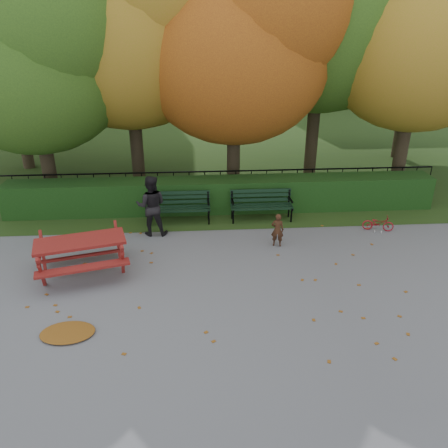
{
  "coord_description": "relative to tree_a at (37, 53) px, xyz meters",
  "views": [
    {
      "loc": [
        -0.81,
        -8.06,
        5.23
      ],
      "look_at": [
        -0.17,
        1.22,
        1.0
      ],
      "focal_mm": 35.0,
      "sensor_mm": 36.0,
      "label": 1
    }
  ],
  "objects": [
    {
      "name": "building_right",
      "position": [
        13.19,
        22.42,
        1.48
      ],
      "size": [
        9.0,
        6.0,
        12.0
      ],
      "primitive_type": "cube",
      "color": "tan",
      "rests_on": "ground"
    },
    {
      "name": "iron_fence",
      "position": [
        5.19,
        -0.28,
        -3.98
      ],
      "size": [
        14.0,
        0.04,
        1.02
      ],
      "color": "black",
      "rests_on": "ground"
    },
    {
      "name": "tree_c",
      "position": [
        6.02,
        0.38,
        0.3
      ],
      "size": [
        6.3,
        6.0,
        8.0
      ],
      "color": "#2D2219",
      "rests_on": "ground"
    },
    {
      "name": "tree_e",
      "position": [
        11.71,
        0.19,
        0.56
      ],
      "size": [
        6.09,
        5.8,
        8.16
      ],
      "color": "#2D2219",
      "rests_on": "ground"
    },
    {
      "name": "tree_b",
      "position": [
        2.74,
        1.17,
        0.88
      ],
      "size": [
        6.72,
        6.4,
        8.79
      ],
      "color": "#2D2219",
      "rests_on": "ground"
    },
    {
      "name": "hedge",
      "position": [
        5.19,
        -1.08,
        -4.02
      ],
      "size": [
        13.0,
        0.9,
        1.0
      ],
      "primitive_type": "cube",
      "color": "black",
      "rests_on": "ground"
    },
    {
      "name": "tree_d",
      "position": [
        9.07,
        1.65,
        1.46
      ],
      "size": [
        7.14,
        6.8,
        9.58
      ],
      "color": "#2D2219",
      "rests_on": "ground"
    },
    {
      "name": "grass_strip",
      "position": [
        5.19,
        8.42,
        -4.52
      ],
      "size": [
        90.0,
        90.0,
        0.0
      ],
      "primitive_type": "plane",
      "color": "#253D16",
      "rests_on": "ground"
    },
    {
      "name": "leaf_scatter",
      "position": [
        5.19,
        -5.28,
        -4.51
      ],
      "size": [
        9.0,
        5.7,
        0.01
      ],
      "primitive_type": null,
      "color": "#6B350C",
      "rests_on": "ground"
    },
    {
      "name": "adult",
      "position": [
        3.18,
        -2.68,
        -3.68
      ],
      "size": [
        0.83,
        0.66,
        1.67
      ],
      "primitive_type": "imported",
      "rotation": [
        0.0,
        0.0,
        3.11
      ],
      "color": "black",
      "rests_on": "ground"
    },
    {
      "name": "tree_a",
      "position": [
        0.0,
        0.0,
        0.0
      ],
      "size": [
        5.88,
        5.6,
        7.48
      ],
      "color": "#2D2219",
      "rests_on": "ground"
    },
    {
      "name": "leaf_pile",
      "position": [
        1.93,
        -6.9,
        -4.49
      ],
      "size": [
        1.09,
        0.81,
        0.07
      ],
      "primitive_type": "ellipsoid",
      "rotation": [
        0.0,
        0.0,
        0.11
      ],
      "color": "#6B350C",
      "rests_on": "ground"
    },
    {
      "name": "tree_f",
      "position": [
        -1.94,
        3.66,
        1.17
      ],
      "size": [
        6.93,
        6.6,
        9.19
      ],
      "color": "#2D2219",
      "rests_on": "ground"
    },
    {
      "name": "bench_right",
      "position": [
        6.29,
        -1.88,
        -4.0
      ],
      "size": [
        1.8,
        0.57,
        0.88
      ],
      "color": "black",
      "rests_on": "ground"
    },
    {
      "name": "tree_g",
      "position": [
        13.52,
        4.18,
        0.85
      ],
      "size": [
        6.3,
        6.0,
        8.55
      ],
      "color": "#2D2219",
      "rests_on": "ground"
    },
    {
      "name": "picnic_table",
      "position": [
        1.75,
        -4.66,
        -3.86
      ],
      "size": [
        2.32,
        2.04,
        0.96
      ],
      "rotation": [
        0.0,
        0.0,
        0.26
      ],
      "color": "maroon",
      "rests_on": "ground"
    },
    {
      "name": "bench_left",
      "position": [
        3.89,
        -1.88,
        -4.0
      ],
      "size": [
        1.8,
        0.57,
        0.88
      ],
      "color": "black",
      "rests_on": "ground"
    },
    {
      "name": "ground",
      "position": [
        5.19,
        -5.58,
        -4.52
      ],
      "size": [
        90.0,
        90.0,
        0.0
      ],
      "primitive_type": "plane",
      "color": "slate",
      "rests_on": "ground"
    },
    {
      "name": "child",
      "position": [
        6.45,
        -3.61,
        -4.07
      ],
      "size": [
        0.37,
        0.29,
        0.89
      ],
      "primitive_type": "imported",
      "rotation": [
        0.0,
        0.0,
        2.89
      ],
      "color": "#3D2113",
      "rests_on": "ground"
    },
    {
      "name": "bicycle",
      "position": [
        9.44,
        -2.89,
        -4.3
      ],
      "size": [
        0.89,
        0.5,
        0.44
      ],
      "primitive_type": "imported",
      "rotation": [
        0.0,
        0.0,
        1.3
      ],
      "color": "#A10E1D",
      "rests_on": "ground"
    }
  ]
}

